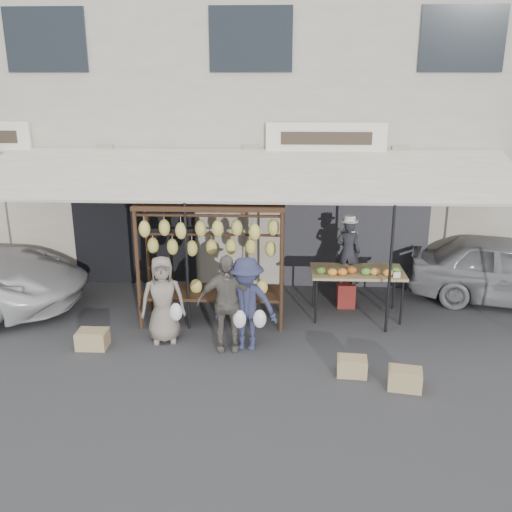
% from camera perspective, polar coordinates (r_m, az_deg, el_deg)
% --- Properties ---
extents(ground_plane, '(90.00, 90.00, 0.00)m').
position_cam_1_polar(ground_plane, '(9.26, -1.59, -10.33)').
color(ground_plane, '#2D2D30').
extents(shophouse, '(24.00, 6.15, 7.30)m').
position_cam_1_polar(shophouse, '(14.68, 0.14, 14.92)').
color(shophouse, '#B4A995').
rests_on(shophouse, ground_plane).
extents(awning, '(10.00, 2.35, 2.92)m').
position_cam_1_polar(awning, '(10.60, -0.78, 8.03)').
color(awning, silver).
rests_on(awning, ground_plane).
extents(banana_rack, '(2.60, 0.90, 2.24)m').
position_cam_1_polar(banana_rack, '(10.08, -4.52, 1.61)').
color(banana_rack, black).
rests_on(banana_rack, ground_plane).
extents(produce_table, '(1.70, 0.90, 1.04)m').
position_cam_1_polar(produce_table, '(10.63, 10.14, -1.67)').
color(produce_table, '#9D8655').
rests_on(produce_table, ground_plane).
extents(vendor_left, '(0.52, 0.40, 1.27)m').
position_cam_1_polar(vendor_left, '(11.04, 9.18, 0.42)').
color(vendor_left, '#24242B').
rests_on(vendor_left, stool_left).
extents(vendor_right, '(0.62, 0.54, 1.07)m').
position_cam_1_polar(vendor_right, '(11.32, 9.16, -0.12)').
color(vendor_right, '#3C404F').
rests_on(vendor_right, stool_right).
extents(customer_left, '(0.81, 0.61, 1.50)m').
position_cam_1_polar(customer_left, '(9.71, -9.29, -4.31)').
color(customer_left, slate).
rests_on(customer_left, ground_plane).
extents(customer_mid, '(0.99, 0.49, 1.63)m').
position_cam_1_polar(customer_mid, '(9.30, -3.01, -4.69)').
color(customer_mid, '#605A53').
rests_on(customer_mid, ground_plane).
extents(customer_right, '(1.09, 0.73, 1.58)m').
position_cam_1_polar(customer_right, '(9.30, -0.98, -4.81)').
color(customer_right, '#292C4A').
rests_on(customer_right, ground_plane).
extents(stool_left, '(0.40, 0.40, 0.48)m').
position_cam_1_polar(stool_left, '(11.33, 8.96, -3.82)').
color(stool_left, maroon).
rests_on(stool_left, ground_plane).
extents(stool_right, '(0.31, 0.31, 0.40)m').
position_cam_1_polar(stool_right, '(11.56, 8.98, -3.59)').
color(stool_right, maroon).
rests_on(stool_right, ground_plane).
extents(crate_near_a, '(0.47, 0.37, 0.27)m').
position_cam_1_polar(crate_near_a, '(8.91, 9.57, -10.82)').
color(crate_near_a, tan).
rests_on(crate_near_a, ground_plane).
extents(crate_near_b, '(0.53, 0.44, 0.29)m').
position_cam_1_polar(crate_near_b, '(8.71, 14.66, -11.80)').
color(crate_near_b, tan).
rests_on(crate_near_b, ground_plane).
extents(crate_far, '(0.49, 0.38, 0.30)m').
position_cam_1_polar(crate_far, '(9.96, -16.03, -7.99)').
color(crate_far, tan).
rests_on(crate_far, ground_plane).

